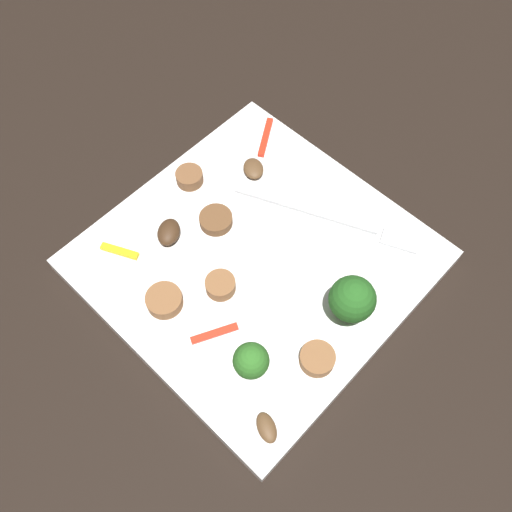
% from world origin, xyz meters
% --- Properties ---
extents(ground_plane, '(1.40, 1.40, 0.00)m').
position_xyz_m(ground_plane, '(0.00, 0.00, 0.00)').
color(ground_plane, black).
extents(plate, '(0.28, 0.28, 0.02)m').
position_xyz_m(plate, '(0.00, 0.00, 0.01)').
color(plate, white).
rests_on(plate, ground_plane).
extents(fork, '(0.17, 0.08, 0.00)m').
position_xyz_m(fork, '(0.03, 0.08, 0.02)').
color(fork, silver).
rests_on(fork, plate).
extents(broccoli_floret_0, '(0.03, 0.03, 0.05)m').
position_xyz_m(broccoli_floret_0, '(0.07, -0.08, 0.05)').
color(broccoli_floret_0, '#347525').
rests_on(broccoli_floret_0, plate).
extents(broccoli_floret_1, '(0.04, 0.04, 0.05)m').
position_xyz_m(broccoli_floret_1, '(0.10, 0.01, 0.05)').
color(broccoli_floret_1, '#296420').
rests_on(broccoli_floret_1, plate).
extents(sausage_slice_0, '(0.04, 0.04, 0.01)m').
position_xyz_m(sausage_slice_0, '(-0.03, -0.09, 0.02)').
color(sausage_slice_0, brown).
rests_on(sausage_slice_0, plate).
extents(sausage_slice_1, '(0.03, 0.03, 0.01)m').
position_xyz_m(sausage_slice_1, '(0.11, -0.04, 0.02)').
color(sausage_slice_1, brown).
rests_on(sausage_slice_1, plate).
extents(sausage_slice_2, '(0.04, 0.04, 0.01)m').
position_xyz_m(sausage_slice_2, '(0.00, -0.05, 0.02)').
color(sausage_slice_2, brown).
rests_on(sausage_slice_2, plate).
extents(sausage_slice_3, '(0.05, 0.05, 0.01)m').
position_xyz_m(sausage_slice_3, '(-0.05, -0.00, 0.02)').
color(sausage_slice_3, brown).
rests_on(sausage_slice_3, plate).
extents(sausage_slice_4, '(0.03, 0.03, 0.01)m').
position_xyz_m(sausage_slice_4, '(-0.11, 0.02, 0.02)').
color(sausage_slice_4, brown).
rests_on(sausage_slice_4, plate).
extents(mushroom_0, '(0.03, 0.04, 0.01)m').
position_xyz_m(mushroom_0, '(-0.07, -0.04, 0.02)').
color(mushroom_0, '#422B19').
rests_on(mushroom_0, plate).
extents(mushroom_1, '(0.03, 0.02, 0.01)m').
position_xyz_m(mushroom_1, '(0.11, -0.11, 0.02)').
color(mushroom_1, brown).
rests_on(mushroom_1, plate).
extents(mushroom_2, '(0.03, 0.03, 0.01)m').
position_xyz_m(mushroom_2, '(-0.07, 0.07, 0.02)').
color(mushroom_2, brown).
rests_on(mushroom_2, plate).
extents(pepper_strip_0, '(0.04, 0.02, 0.00)m').
position_xyz_m(pepper_strip_0, '(-0.09, -0.09, 0.02)').
color(pepper_strip_0, yellow).
rests_on(pepper_strip_0, plate).
extents(pepper_strip_1, '(0.03, 0.05, 0.00)m').
position_xyz_m(pepper_strip_1, '(-0.09, 0.11, 0.02)').
color(pepper_strip_1, red).
rests_on(pepper_strip_1, plate).
extents(pepper_strip_3, '(0.02, 0.04, 0.00)m').
position_xyz_m(pepper_strip_3, '(0.03, -0.08, 0.02)').
color(pepper_strip_3, red).
rests_on(pepper_strip_3, plate).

